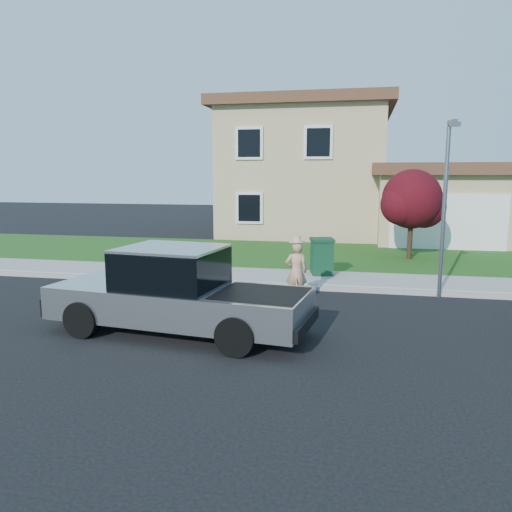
# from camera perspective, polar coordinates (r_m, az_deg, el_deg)

# --- Properties ---
(ground) EXTENTS (80.00, 80.00, 0.00)m
(ground) POSITION_cam_1_polar(r_m,az_deg,el_deg) (11.52, -3.76, -6.68)
(ground) COLOR black
(ground) RESTS_ON ground
(curb) EXTENTS (40.00, 0.20, 0.12)m
(curb) POSITION_cam_1_polar(r_m,az_deg,el_deg) (14.05, 3.39, -3.49)
(curb) COLOR gray
(curb) RESTS_ON ground
(sidewalk) EXTENTS (40.00, 2.00, 0.15)m
(sidewalk) POSITION_cam_1_polar(r_m,az_deg,el_deg) (15.11, 4.02, -2.53)
(sidewalk) COLOR gray
(sidewalk) RESTS_ON ground
(lawn) EXTENTS (40.00, 7.00, 0.10)m
(lawn) POSITION_cam_1_polar(r_m,az_deg,el_deg) (19.51, 5.87, 0.06)
(lawn) COLOR #154714
(lawn) RESTS_ON ground
(house) EXTENTS (14.00, 11.30, 6.85)m
(house) POSITION_cam_1_polar(r_m,az_deg,el_deg) (27.09, 8.48, 9.21)
(house) COLOR tan
(house) RESTS_ON ground
(pickup_truck) EXTENTS (5.51, 2.41, 1.75)m
(pickup_truck) POSITION_cam_1_polar(r_m,az_deg,el_deg) (10.11, -8.98, -4.26)
(pickup_truck) COLOR black
(pickup_truck) RESTS_ON ground
(woman) EXTENTS (0.62, 0.48, 1.67)m
(woman) POSITION_cam_1_polar(r_m,az_deg,el_deg) (12.55, 4.63, -1.65)
(woman) COLOR tan
(woman) RESTS_ON ground
(ornamental_tree) EXTENTS (2.38, 2.14, 3.26)m
(ornamental_tree) POSITION_cam_1_polar(r_m,az_deg,el_deg) (19.01, 17.48, 5.92)
(ornamental_tree) COLOR black
(ornamental_tree) RESTS_ON lawn
(trash_bin) EXTENTS (0.84, 0.91, 1.10)m
(trash_bin) POSITION_cam_1_polar(r_m,az_deg,el_deg) (15.32, 7.53, -0.01)
(trash_bin) COLOR #0F3820
(trash_bin) RESTS_ON sidewalk
(street_lamp) EXTENTS (0.24, 0.59, 4.47)m
(street_lamp) POSITION_cam_1_polar(r_m,az_deg,el_deg) (13.52, 20.83, 6.09)
(street_lamp) COLOR slate
(street_lamp) RESTS_ON ground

